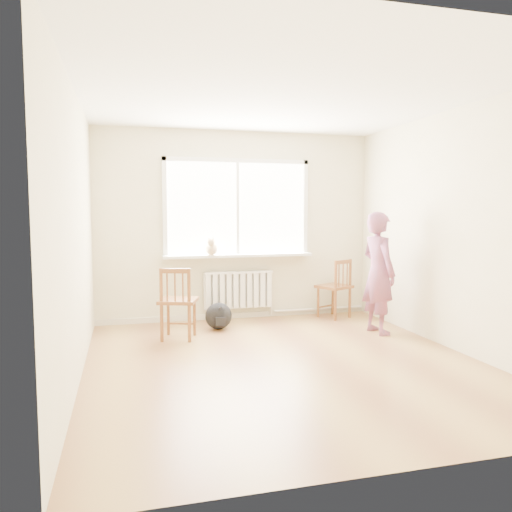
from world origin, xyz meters
TOP-DOWN VIEW (x-y plane):
  - floor at (0.00, 0.00)m, footprint 4.50×4.50m
  - ceiling at (0.00, 0.00)m, footprint 4.50×4.50m
  - back_wall at (0.00, 2.25)m, footprint 4.00×0.01m
  - window at (0.00, 2.22)m, footprint 2.12×0.05m
  - windowsill at (0.00, 2.14)m, footprint 2.15×0.22m
  - radiator at (0.00, 2.16)m, footprint 1.00×0.12m
  - heating_pipe at (1.25, 2.19)m, footprint 1.40×0.04m
  - baseboard at (0.00, 2.23)m, footprint 4.00×0.03m
  - chair_left at (-0.97, 1.22)m, footprint 0.55×0.53m
  - chair_right at (1.41, 1.87)m, footprint 0.56×0.55m
  - person at (1.55, 0.91)m, footprint 0.44×0.61m
  - cat at (-0.41, 2.05)m, footprint 0.22×0.39m
  - backpack at (-0.39, 1.62)m, footprint 0.43×0.38m

SIDE VIEW (x-z plane):
  - floor at x=0.00m, z-range 0.00..0.00m
  - baseboard at x=0.00m, z-range 0.00..0.08m
  - heating_pipe at x=1.25m, z-range 0.06..0.10m
  - backpack at x=-0.39m, z-range 0.00..0.36m
  - chair_right at x=1.41m, z-range 0.00..0.87m
  - radiator at x=0.00m, z-range 0.16..0.71m
  - chair_left at x=-0.97m, z-range 0.00..0.89m
  - person at x=1.55m, z-range 0.00..1.55m
  - windowsill at x=0.00m, z-range 0.91..0.95m
  - cat at x=-0.41m, z-range 0.92..1.19m
  - back_wall at x=0.00m, z-range 0.00..2.70m
  - window at x=0.00m, z-range 0.95..2.37m
  - ceiling at x=0.00m, z-range 2.70..2.70m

